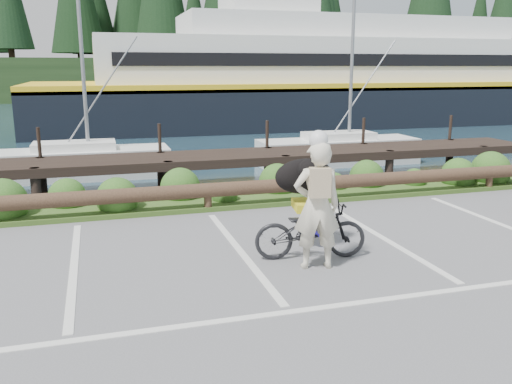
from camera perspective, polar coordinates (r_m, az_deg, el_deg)
ground at (r=7.19m, az=2.43°, el=-11.22°), size 72.00×72.00×0.00m
harbor_backdrop at (r=84.75m, az=-15.02°, el=10.61°), size 170.00×160.00×30.00m
vegetation_strip at (r=12.05m, az=-5.74°, el=-0.97°), size 34.00×1.60×0.10m
log_rail at (r=11.40m, az=-5.07°, el=-2.03°), size 32.00×0.30×0.60m
bicycle at (r=8.54m, az=5.75°, el=-4.01°), size 1.83×0.91×0.92m
cyclist at (r=8.02m, az=6.42°, el=-1.46°), size 0.77×0.58×1.92m
dog at (r=8.89m, az=5.11°, el=1.67°), size 0.66×1.07×0.58m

